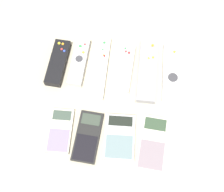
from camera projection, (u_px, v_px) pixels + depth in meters
name	position (u px, v px, depth m)	size (l,w,h in m)	color
ground_plane	(111.00, 106.00, 0.92)	(3.00, 3.00, 0.00)	#B2A88E
remote_0	(58.00, 63.00, 0.97)	(0.06, 0.16, 0.03)	black
remote_1	(79.00, 62.00, 0.97)	(0.05, 0.16, 0.02)	#B7B7BC
remote_2	(99.00, 68.00, 0.96)	(0.05, 0.21, 0.02)	white
remote_3	(123.00, 68.00, 0.96)	(0.07, 0.16, 0.02)	silver
remote_4	(147.00, 71.00, 0.96)	(0.06, 0.21, 0.02)	gray
remote_5	(172.00, 73.00, 0.95)	(0.06, 0.19, 0.03)	white
calculator_0	(60.00, 131.00, 0.89)	(0.07, 0.13, 0.01)	beige
calculator_1	(88.00, 137.00, 0.88)	(0.08, 0.15, 0.01)	black
calculator_2	(120.00, 137.00, 0.88)	(0.09, 0.13, 0.02)	#B2B2B7
calculator_3	(153.00, 143.00, 0.88)	(0.09, 0.16, 0.01)	beige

